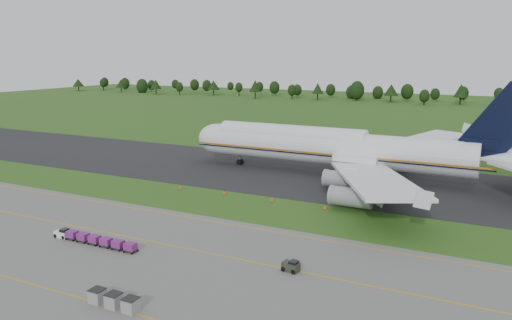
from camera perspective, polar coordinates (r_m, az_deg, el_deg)
The scene contains 10 objects.
ground at distance 93.60m, azimuth -2.28°, elevation -5.21°, with size 600.00×600.00×0.00m, color #2A5018.
apron at distance 67.69m, azimuth -16.54°, elevation -12.59°, with size 300.00×52.00×0.06m, color #62625D.
taxiway at distance 118.05m, azimuth 4.24°, elevation -1.60°, with size 300.00×40.00×0.08m, color black.
apron_markings at distance 72.47m, azimuth -12.72°, elevation -10.67°, with size 300.00×30.20×0.01m.
tree_line at distance 303.60m, azimuth 15.67°, elevation 7.47°, with size 527.81×22.18×11.88m.
aircraft at distance 116.75m, azimuth 9.55°, elevation 1.35°, with size 80.23×78.84×22.70m.
baggage_train at distance 78.58m, azimuth -18.11°, elevation -8.60°, with size 15.44×1.40×1.35m.
utility_cart at distance 66.19m, azimuth 3.99°, elevation -12.09°, with size 2.35×1.62×1.19m.
uld_row at distance 59.61m, azimuth -15.95°, elevation -15.16°, with size 6.42×1.62×1.60m.
edge_markers at distance 97.89m, azimuth -0.95°, elevation -4.26°, with size 32.18×0.30×0.60m.
Camera 1 is at (43.01, -78.44, 27.53)m, focal length 35.00 mm.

